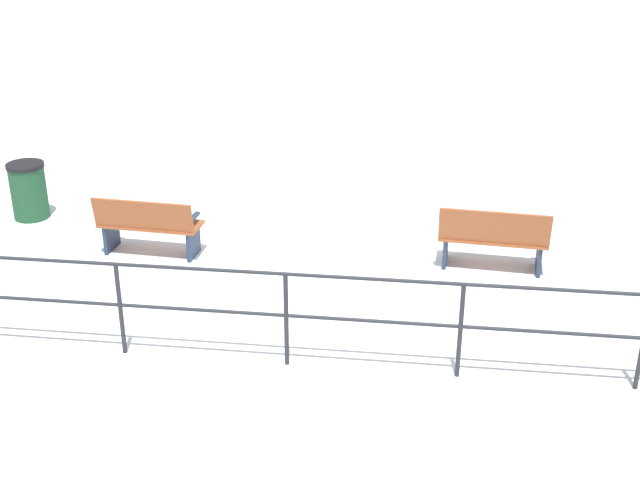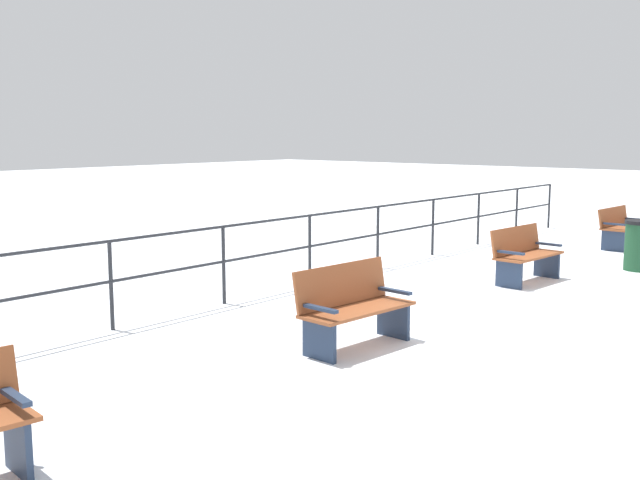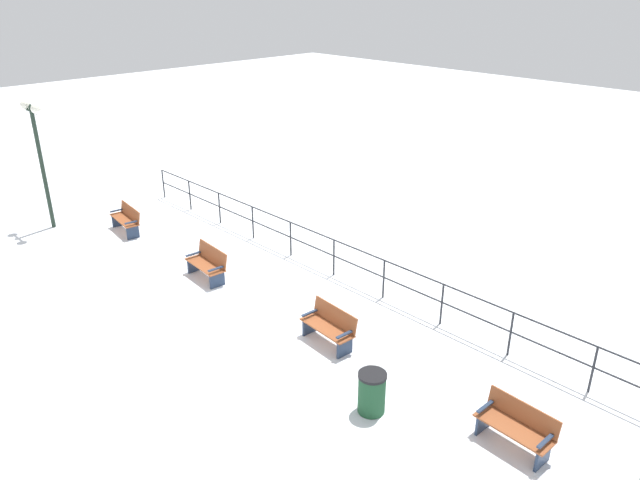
% 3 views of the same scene
% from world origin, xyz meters
% --- Properties ---
extents(ground_plane, '(80.00, 80.00, 0.00)m').
position_xyz_m(ground_plane, '(0.00, 0.00, 0.00)').
color(ground_plane, white).
rests_on(ground_plane, ground).
extents(bench_second, '(0.68, 1.47, 0.92)m').
position_xyz_m(bench_second, '(0.02, -2.33, 0.46)').
color(bench_second, brown).
rests_on(bench_second, ground).
extents(bench_third, '(0.64, 1.45, 0.88)m').
position_xyz_m(bench_third, '(-0.12, 2.34, 0.45)').
color(bench_third, brown).
rests_on(bench_third, ground).
extents(bench_fourth, '(0.63, 1.42, 0.83)m').
position_xyz_m(bench_fourth, '(-0.16, 7.02, 0.43)').
color(bench_fourth, brown).
rests_on(bench_fourth, ground).
extents(waterfront_railing, '(0.05, 18.35, 1.11)m').
position_xyz_m(waterfront_railing, '(-2.65, 0.00, 0.74)').
color(waterfront_railing, '#26282D').
rests_on(waterfront_railing, ground).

